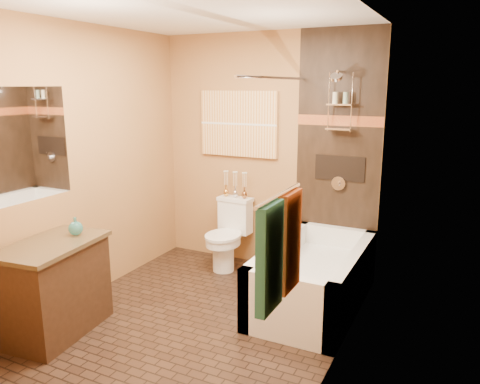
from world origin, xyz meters
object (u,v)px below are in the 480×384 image
Objects in this scene: toilet at (228,234)px; vanity at (54,288)px; sunset_painting at (239,124)px; bathtub at (314,282)px.

toilet is 0.82× the size of vanity.
sunset_painting is at bearing 93.64° from toilet.
vanity reaches higher than toilet.
vanity is (-0.60, -2.10, -1.17)m from sunset_painting.
sunset_painting is at bearing 147.11° from bathtub.
toilet reaches higher than bathtub.
vanity is at bearing -141.45° from bathtub.
bathtub is 2.00× the size of toilet.
toilet is (0.00, -0.25, -1.17)m from sunset_painting.
toilet is at bearing 157.21° from bathtub.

